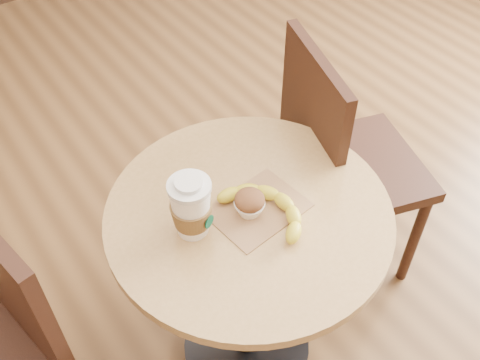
{
  "coord_description": "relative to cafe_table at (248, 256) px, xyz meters",
  "views": [
    {
      "loc": [
        -0.66,
        -0.75,
        1.86
      ],
      "look_at": [
        -0.09,
        0.05,
        0.83
      ],
      "focal_mm": 42.0,
      "sensor_mm": 36.0,
      "label": 1
    }
  ],
  "objects": [
    {
      "name": "cafe_table",
      "position": [
        0.0,
        0.0,
        0.0
      ],
      "size": [
        0.75,
        0.75,
        0.75
      ],
      "color": "black",
      "rests_on": "ground"
    },
    {
      "name": "chair_right",
      "position": [
        0.48,
        0.14,
        -0.01
      ],
      "size": [
        0.54,
        0.54,
        0.98
      ],
      "rotation": [
        0.0,
        0.0,
        1.27
      ],
      "color": "black",
      "rests_on": "ground"
    },
    {
      "name": "muffin",
      "position": [
        -0.0,
        -0.01,
        0.24
      ],
      "size": [
        0.08,
        0.08,
        0.07
      ],
      "color": "white",
      "rests_on": "kraft_bag"
    },
    {
      "name": "kraft_bag",
      "position": [
        0.02,
        -0.01,
        0.2
      ],
      "size": [
        0.26,
        0.21,
        0.0
      ],
      "primitive_type": "cube",
      "rotation": [
        0.0,
        0.0,
        0.11
      ],
      "color": "#956C48",
      "rests_on": "cafe_table"
    },
    {
      "name": "banana",
      "position": [
        0.03,
        -0.04,
        0.22
      ],
      "size": [
        0.22,
        0.3,
        0.04
      ],
      "primitive_type": null,
      "rotation": [
        0.0,
        0.0,
        0.21
      ],
      "color": "gold",
      "rests_on": "kraft_bag"
    },
    {
      "name": "coffee_cup",
      "position": [
        -0.15,
        0.03,
        0.28
      ],
      "size": [
        0.11,
        0.11,
        0.18
      ],
      "rotation": [
        0.0,
        0.0,
        0.42
      ],
      "color": "white",
      "rests_on": "cafe_table"
    }
  ]
}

